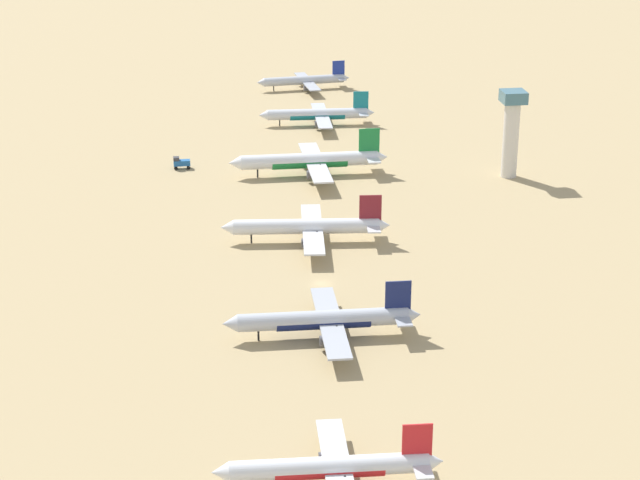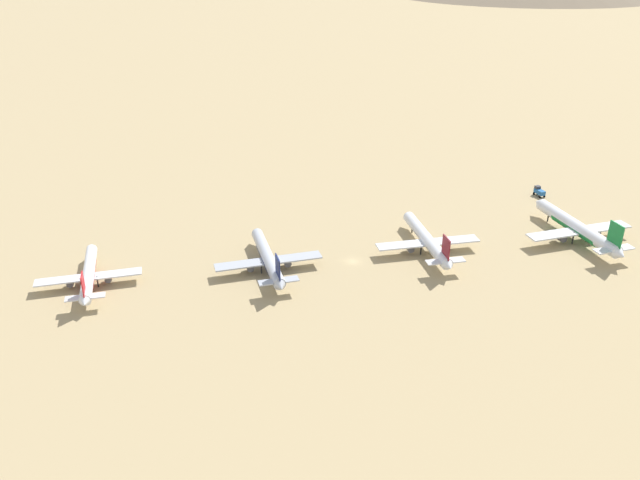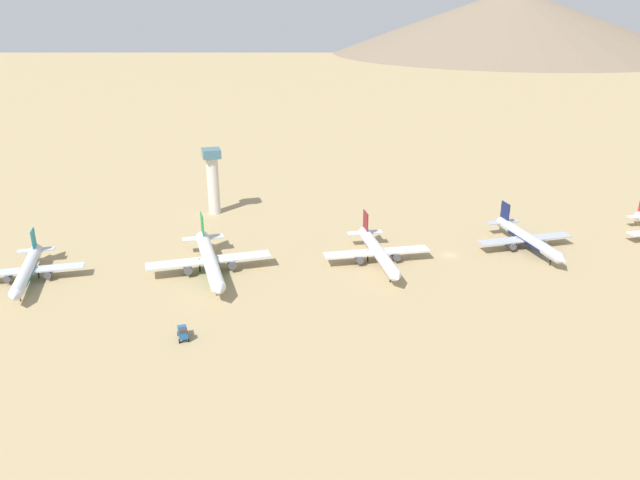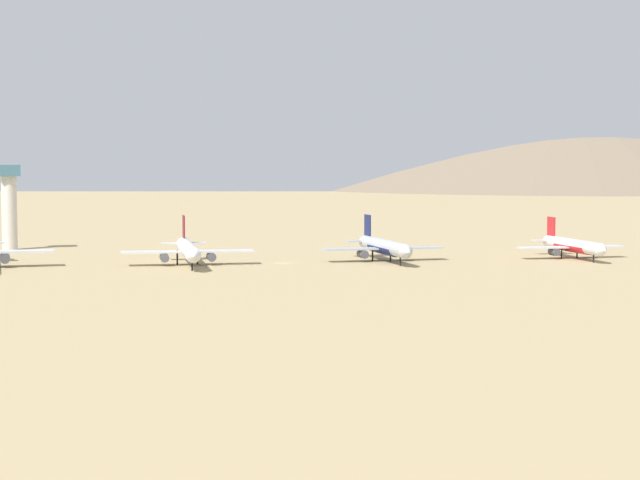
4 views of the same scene
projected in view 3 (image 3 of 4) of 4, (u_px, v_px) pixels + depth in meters
The scene contains 8 objects.
ground_plane at pixel (450, 255), 216.07m from camera, with size 2297.66×2297.66×0.00m, color tan.
parked_jet_1 at pixel (27, 270), 194.25m from camera, with size 41.49×33.68×11.97m.
parked_jet_2 at pixel (209, 260), 199.78m from camera, with size 49.50×40.08×14.32m.
parked_jet_3 at pixel (378, 252), 207.50m from camera, with size 44.71×36.40×12.89m.
parked_jet_4 at pixel (527, 239), 219.08m from camera, with size 43.30×35.11×12.50m.
service_truck at pixel (183, 332), 162.14m from camera, with size 5.24×2.74×3.90m.
control_tower at pixel (213, 178), 252.39m from camera, with size 7.20×7.20×27.08m.
desert_hill_0 at pixel (511, 21), 972.26m from camera, with size 561.37×561.37×96.65m, color #7A6854.
Camera 3 is at (178.63, -99.15, 83.79)m, focal length 34.84 mm.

